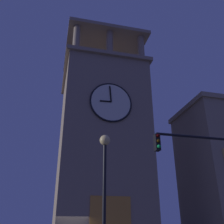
% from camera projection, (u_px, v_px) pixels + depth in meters
% --- Properties ---
extents(clocktower, '(8.75, 9.52, 24.17)m').
position_uv_depth(clocktower, '(101.00, 147.00, 26.07)').
color(clocktower, gray).
rests_on(clocktower, ground_plane).
extents(traffic_signal_near, '(4.42, 0.41, 6.17)m').
position_uv_depth(traffic_signal_near, '(218.00, 170.00, 11.52)').
color(traffic_signal_near, black).
rests_on(traffic_signal_near, ground_plane).
extents(street_lamp, '(0.44, 0.44, 5.26)m').
position_uv_depth(street_lamp, '(105.00, 174.00, 10.08)').
color(street_lamp, black).
rests_on(street_lamp, ground_plane).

